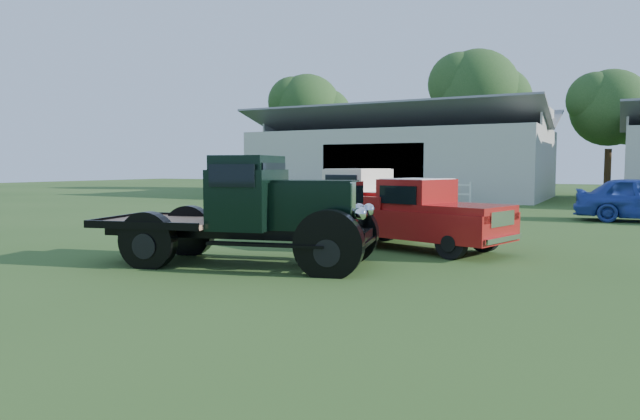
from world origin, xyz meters
The scene contains 9 objects.
ground centered at (0.00, 0.00, 0.00)m, with size 120.00×120.00×0.00m, color #274718.
shed_left centered at (-7.00, 26.00, 2.80)m, with size 18.80×10.20×5.60m, color #AAAA9C, non-canonical shape.
fence_rail centered at (-8.00, 20.00, 0.60)m, with size 14.20×0.16×1.20m, color white, non-canonical shape.
tree_a centered at (-18.00, 33.00, 5.25)m, with size 6.30×6.30×10.50m, color #1C4118, non-canonical shape.
tree_b centered at (-4.00, 34.00, 5.75)m, with size 6.90×6.90×11.50m, color #1C4118, non-canonical shape.
tree_c centered at (5.00, 33.00, 4.50)m, with size 5.40×5.40×9.00m, color #1C4118, non-canonical shape.
vintage_flatbed centered at (-0.81, -0.21, 1.10)m, with size 5.57×2.21×2.21m, color black, non-canonical shape.
red_pickup centered at (1.54, 3.49, 0.86)m, with size 4.71×1.81×1.72m, color #9F1816, non-canonical shape.
white_pickup centered at (-1.13, 5.96, 0.94)m, with size 5.12×1.99×1.88m, color beige, non-canonical shape.
Camera 1 is at (5.98, -9.64, 2.00)m, focal length 32.00 mm.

